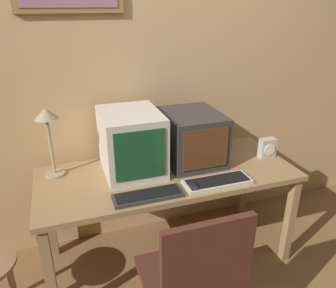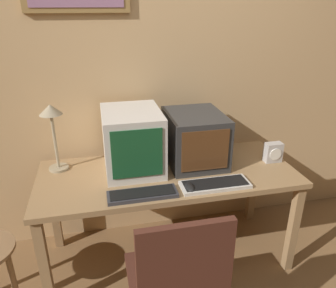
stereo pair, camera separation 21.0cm
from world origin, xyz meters
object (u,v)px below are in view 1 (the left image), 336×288
keyboard_main (148,195)px  mouse_near_keyboard (194,186)px  keyboard_side (217,182)px  monitor_right (192,137)px  desk_clock (267,148)px  desk_lamp (48,126)px  monitor_left (131,142)px

keyboard_main → mouse_near_keyboard: (0.29, -0.00, 0.01)m
keyboard_side → mouse_near_keyboard: mouse_near_keyboard is taller
monitor_right → keyboard_main: bearing=-138.9°
keyboard_main → keyboard_side: (0.45, 0.01, 0.00)m
monitor_right → desk_clock: (0.54, -0.12, -0.11)m
mouse_near_keyboard → keyboard_side: bearing=5.2°
desk_lamp → keyboard_main: bearing=-42.6°
mouse_near_keyboard → desk_lamp: bearing=149.4°
monitor_left → keyboard_side: (0.46, -0.36, -0.19)m
monitor_right → mouse_near_keyboard: bearing=-110.5°
keyboard_side → keyboard_main: bearing=-178.5°
keyboard_side → mouse_near_keyboard: bearing=-174.8°
monitor_left → desk_lamp: size_ratio=1.04×
monitor_left → mouse_near_keyboard: size_ratio=4.45×
keyboard_side → desk_lamp: size_ratio=0.94×
monitor_left → keyboard_main: (0.00, -0.37, -0.19)m
monitor_left → keyboard_main: bearing=-89.3°
monitor_left → desk_clock: (0.97, -0.12, -0.13)m
desk_clock → keyboard_main: bearing=-165.6°
monitor_left → monitor_right: (0.43, 0.00, -0.03)m
desk_lamp → monitor_left: bearing=-10.6°
monitor_left → monitor_right: size_ratio=1.03×
mouse_near_keyboard → keyboard_main: bearing=179.3°
desk_clock → desk_lamp: (-1.47, 0.21, 0.27)m
monitor_right → keyboard_side: monitor_right is taller
monitor_right → desk_lamp: 0.95m
monitor_right → desk_lamp: desk_lamp is taller
keyboard_main → keyboard_side: 0.45m
monitor_right → keyboard_side: (0.03, -0.36, -0.16)m
keyboard_main → desk_clock: desk_clock is taller
monitor_left → mouse_near_keyboard: 0.51m
mouse_near_keyboard → desk_clock: size_ratio=0.76×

